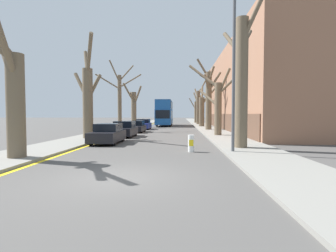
{
  "coord_description": "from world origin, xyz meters",
  "views": [
    {
      "loc": [
        1.98,
        -8.14,
        2.03
      ],
      "look_at": [
        -0.01,
        32.54,
        0.2
      ],
      "focal_mm": 28.0,
      "sensor_mm": 36.0,
      "label": 1
    }
  ],
  "objects_px": {
    "street_tree_right_1": "(217,103)",
    "street_tree_right_2": "(209,97)",
    "street_tree_right_5": "(196,110)",
    "parked_car_0": "(108,134)",
    "street_tree_left_0": "(13,95)",
    "street_tree_left_2": "(120,99)",
    "parked_car_2": "(136,127)",
    "street_tree_right_3": "(202,109)",
    "street_tree_left_3": "(134,107)",
    "street_tree_right_0": "(242,78)",
    "traffic_bollard": "(191,143)",
    "street_tree_right_4": "(198,106)",
    "lamp_post": "(232,61)",
    "double_decker_bus": "(165,112)",
    "parked_car_1": "(124,129)",
    "street_tree_left_1": "(88,98)",
    "parked_car_3": "(143,124)"
  },
  "relations": [
    {
      "from": "street_tree_left_2",
      "to": "street_tree_right_2",
      "type": "bearing_deg",
      "value": 13.41
    },
    {
      "from": "street_tree_right_4",
      "to": "parked_car_2",
      "type": "relative_size",
      "value": 2.08
    },
    {
      "from": "street_tree_right_5",
      "to": "street_tree_left_0",
      "type": "bearing_deg",
      "value": -102.38
    },
    {
      "from": "street_tree_left_3",
      "to": "parked_car_0",
      "type": "distance_m",
      "value": 22.42
    },
    {
      "from": "street_tree_right_4",
      "to": "parked_car_2",
      "type": "xyz_separation_m",
      "value": [
        -8.46,
        -22.04,
        -3.05
      ]
    },
    {
      "from": "street_tree_right_4",
      "to": "lamp_post",
      "type": "xyz_separation_m",
      "value": [
        -0.79,
        -37.79,
        1.06
      ]
    },
    {
      "from": "street_tree_right_3",
      "to": "street_tree_left_3",
      "type": "bearing_deg",
      "value": -168.92
    },
    {
      "from": "street_tree_left_3",
      "to": "street_tree_right_3",
      "type": "bearing_deg",
      "value": 11.08
    },
    {
      "from": "street_tree_left_2",
      "to": "parked_car_2",
      "type": "height_order",
      "value": "street_tree_left_2"
    },
    {
      "from": "street_tree_right_4",
      "to": "lamp_post",
      "type": "distance_m",
      "value": 37.81
    },
    {
      "from": "street_tree_right_0",
      "to": "traffic_bollard",
      "type": "height_order",
      "value": "street_tree_right_0"
    },
    {
      "from": "parked_car_2",
      "to": "double_decker_bus",
      "type": "bearing_deg",
      "value": 82.37
    },
    {
      "from": "street_tree_left_0",
      "to": "lamp_post",
      "type": "relative_size",
      "value": 0.71
    },
    {
      "from": "street_tree_left_0",
      "to": "street_tree_right_0",
      "type": "relative_size",
      "value": 0.66
    },
    {
      "from": "street_tree_right_2",
      "to": "parked_car_0",
      "type": "bearing_deg",
      "value": -119.39
    },
    {
      "from": "street_tree_left_2",
      "to": "parked_car_0",
      "type": "bearing_deg",
      "value": -80.5
    },
    {
      "from": "street_tree_left_1",
      "to": "parked_car_1",
      "type": "xyz_separation_m",
      "value": [
        2.35,
        2.61,
        -2.69
      ]
    },
    {
      "from": "street_tree_left_0",
      "to": "traffic_bollard",
      "type": "relative_size",
      "value": 6.57
    },
    {
      "from": "street_tree_right_4",
      "to": "parked_car_3",
      "type": "bearing_deg",
      "value": -117.48
    },
    {
      "from": "street_tree_left_0",
      "to": "street_tree_right_5",
      "type": "xyz_separation_m",
      "value": [
        10.72,
        48.83,
        0.2
      ]
    },
    {
      "from": "street_tree_right_1",
      "to": "street_tree_left_0",
      "type": "bearing_deg",
      "value": -128.67
    },
    {
      "from": "street_tree_right_5",
      "to": "street_tree_right_1",
      "type": "bearing_deg",
      "value": -90.11
    },
    {
      "from": "parked_car_1",
      "to": "traffic_bollard",
      "type": "relative_size",
      "value": 4.38
    },
    {
      "from": "street_tree_right_5",
      "to": "double_decker_bus",
      "type": "bearing_deg",
      "value": -114.07
    },
    {
      "from": "street_tree_left_0",
      "to": "street_tree_right_5",
      "type": "bearing_deg",
      "value": 77.62
    },
    {
      "from": "street_tree_left_3",
      "to": "parked_car_2",
      "type": "bearing_deg",
      "value": -78.49
    },
    {
      "from": "street_tree_left_0",
      "to": "street_tree_left_3",
      "type": "xyz_separation_m",
      "value": [
        0.07,
        28.99,
        0.2
      ]
    },
    {
      "from": "lamp_post",
      "to": "traffic_bollard",
      "type": "distance_m",
      "value": 4.76
    },
    {
      "from": "parked_car_3",
      "to": "lamp_post",
      "type": "distance_m",
      "value": 23.21
    },
    {
      "from": "street_tree_left_3",
      "to": "street_tree_right_4",
      "type": "bearing_deg",
      "value": 46.6
    },
    {
      "from": "street_tree_left_0",
      "to": "street_tree_right_2",
      "type": "height_order",
      "value": "street_tree_right_2"
    },
    {
      "from": "street_tree_left_1",
      "to": "parked_car_1",
      "type": "bearing_deg",
      "value": 47.92
    },
    {
      "from": "street_tree_right_5",
      "to": "parked_car_0",
      "type": "relative_size",
      "value": 1.78
    },
    {
      "from": "street_tree_left_1",
      "to": "traffic_bollard",
      "type": "xyz_separation_m",
      "value": [
        7.99,
        -6.61,
        -2.89
      ]
    },
    {
      "from": "street_tree_right_1",
      "to": "street_tree_right_2",
      "type": "xyz_separation_m",
      "value": [
        0.17,
        8.7,
        1.16
      ]
    },
    {
      "from": "street_tree_left_1",
      "to": "street_tree_right_4",
      "type": "xyz_separation_m",
      "value": [
        10.81,
        30.71,
        0.32
      ]
    },
    {
      "from": "parked_car_0",
      "to": "parked_car_2",
      "type": "height_order",
      "value": "parked_car_0"
    },
    {
      "from": "traffic_bollard",
      "to": "street_tree_right_3",
      "type": "bearing_deg",
      "value": 84.18
    },
    {
      "from": "street_tree_right_2",
      "to": "lamp_post",
      "type": "relative_size",
      "value": 1.06
    },
    {
      "from": "street_tree_left_2",
      "to": "street_tree_right_1",
      "type": "xyz_separation_m",
      "value": [
        10.5,
        -6.16,
        -0.82
      ]
    },
    {
      "from": "double_decker_bus",
      "to": "parked_car_1",
      "type": "distance_m",
      "value": 22.92
    },
    {
      "from": "street_tree_right_2",
      "to": "parked_car_3",
      "type": "bearing_deg",
      "value": 166.93
    },
    {
      "from": "street_tree_left_0",
      "to": "street_tree_left_2",
      "type": "height_order",
      "value": "street_tree_left_2"
    },
    {
      "from": "street_tree_right_4",
      "to": "parked_car_3",
      "type": "distance_m",
      "value": 18.58
    },
    {
      "from": "street_tree_right_2",
      "to": "street_tree_right_4",
      "type": "distance_m",
      "value": 18.26
    },
    {
      "from": "street_tree_right_1",
      "to": "parked_car_3",
      "type": "bearing_deg",
      "value": 128.11
    },
    {
      "from": "street_tree_left_0",
      "to": "parked_car_0",
      "type": "relative_size",
      "value": 1.54
    },
    {
      "from": "double_decker_bus",
      "to": "street_tree_left_3",
      "type": "bearing_deg",
      "value": -126.87
    },
    {
      "from": "parked_car_0",
      "to": "traffic_bollard",
      "type": "relative_size",
      "value": 4.28
    },
    {
      "from": "street_tree_right_1",
      "to": "parked_car_0",
      "type": "xyz_separation_m",
      "value": [
        -8.39,
        -6.5,
        -2.4
      ]
    }
  ]
}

